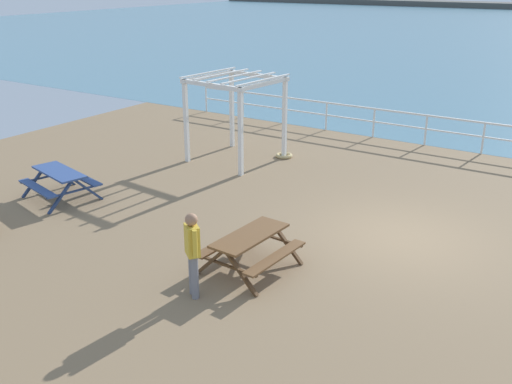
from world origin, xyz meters
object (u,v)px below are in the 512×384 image
visitor (193,250)px  lattice_pergola (236,98)px  picnic_table_mid_centre (60,178)px  picnic_table_near_left (250,243)px

visitor → lattice_pergola: 8.49m
picnic_table_mid_centre → lattice_pergola: lattice_pergola is taller
picnic_table_mid_centre → visitor: (6.09, -1.98, 0.36)m
lattice_pergola → picnic_table_near_left: bearing=-47.9°
lattice_pergola → visitor: bearing=-55.4°
visitor → lattice_pergola: size_ratio=0.60×
picnic_table_near_left → visitor: (-0.30, -1.43, 0.36)m
visitor → lattice_pergola: lattice_pergola is taller
picnic_table_near_left → visitor: size_ratio=1.14×
picnic_table_near_left → picnic_table_mid_centre: size_ratio=0.90×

